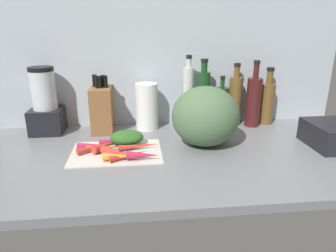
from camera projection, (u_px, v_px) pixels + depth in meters
The scene contains 25 objects.
ground_plane at pixel (180, 155), 120.68cm from camera, with size 170.00×80.00×3.00cm, color slate.
wall_back at pixel (169, 64), 146.87cm from camera, with size 170.00×3.00×60.00cm, color #ADB7C1.
cutting_board at pixel (117, 152), 118.44cm from camera, with size 35.35×24.39×0.80cm, color beige.
carrot_0 at pixel (95, 146), 120.57cm from camera, with size 2.42×2.42×13.92cm, color #B2264C.
carrot_1 at pixel (90, 148), 117.36cm from camera, with size 2.77×2.77×10.35cm, color red.
carrot_2 at pixel (117, 141), 125.39cm from camera, with size 2.45×2.45×14.38cm, color #B2264C.
carrot_3 at pixel (143, 155), 110.61cm from camera, with size 3.22×3.22×12.01cm, color #B2264C.
carrot_4 at pixel (104, 148), 118.66cm from camera, with size 2.37×2.37×13.95cm, color orange.
carrot_5 at pixel (106, 145), 119.75cm from camera, with size 3.39×3.39×12.65cm, color red.
carrot_6 at pixel (119, 156), 110.00cm from camera, with size 2.93×2.93×11.89cm, color orange.
carrot_7 at pixel (129, 155), 112.09cm from camera, with size 2.31×2.31×15.45cm, color red.
carrot_8 at pixel (120, 154), 112.27cm from camera, with size 3.03×3.03×16.98cm, color red.
carrot_9 at pixel (139, 146), 120.36cm from camera, with size 2.30×2.30×16.96cm, color red.
carrot_10 at pixel (123, 154), 113.13cm from camera, with size 2.38×2.38×15.09cm, color red.
carrot_greens_pile at pixel (127, 138), 124.34cm from camera, with size 13.85×10.65×5.86cm, color #2D6023.
winter_squash at pixel (205, 116), 123.20cm from camera, with size 27.97×26.44×24.88cm, color #4C6B47.
knife_block at pixel (102, 109), 140.62cm from camera, with size 9.64×16.97×26.50cm.
blender_appliance at pixel (45, 105), 137.32cm from camera, with size 14.42×14.42×30.59cm.
paper_towel_roll at pixel (147, 106), 143.23cm from camera, with size 10.49×10.49×22.17cm, color white.
bottle_0 at pixel (188, 97), 143.81cm from camera, with size 5.05×5.05×35.01cm.
bottle_1 at pixel (203, 99), 143.64cm from camera, with size 6.07×6.07×33.31cm.
bottle_2 at pixel (221, 106), 148.65cm from camera, with size 5.48×5.48×24.80cm.
bottle_3 at pixel (235, 100), 149.22cm from camera, with size 6.42×6.42×30.71cm.
bottle_4 at pixel (253, 101), 147.00cm from camera, with size 7.12×7.12×32.32cm.
bottle_5 at pixel (267, 102), 151.14cm from camera, with size 6.91×6.91×28.47cm.
Camera 1 is at (-16.70, -109.49, 48.03)cm, focal length 32.04 mm.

